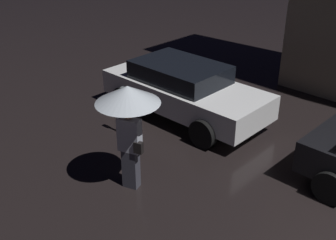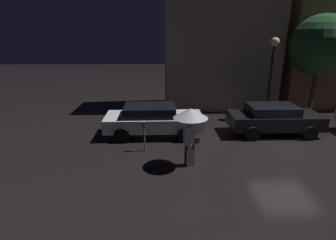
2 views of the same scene
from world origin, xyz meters
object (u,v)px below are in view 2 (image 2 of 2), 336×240
object	(u,v)px
parked_car_white	(153,119)
pedestrian_with_umbrella	(190,120)
parked_car_black	(274,118)
parking_meter	(144,133)
street_lamp_near	(272,62)

from	to	relation	value
parked_car_white	pedestrian_with_umbrella	distance (m)	3.40
parked_car_black	pedestrian_with_umbrella	distance (m)	5.26
parked_car_white	parking_meter	world-z (taller)	parked_car_white
parking_meter	street_lamp_near	xyz separation A→B (m)	(6.39, 3.96, 2.31)
parked_car_white	parked_car_black	xyz separation A→B (m)	(5.55, 0.05, -0.02)
pedestrian_with_umbrella	parking_meter	bearing A→B (deg)	123.31
pedestrian_with_umbrella	street_lamp_near	world-z (taller)	street_lamp_near
pedestrian_with_umbrella	street_lamp_near	bearing A→B (deg)	28.35
parking_meter	street_lamp_near	world-z (taller)	street_lamp_near
parked_car_white	parking_meter	xyz separation A→B (m)	(-0.30, -1.71, 0.01)
pedestrian_with_umbrella	parking_meter	size ratio (longest dim) A/B	1.73
parked_car_black	street_lamp_near	size ratio (longest dim) A/B	0.96
parking_meter	street_lamp_near	bearing A→B (deg)	31.81
parked_car_white	parked_car_black	bearing A→B (deg)	-0.11
parking_meter	street_lamp_near	size ratio (longest dim) A/B	0.29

